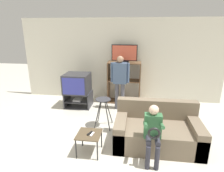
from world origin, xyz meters
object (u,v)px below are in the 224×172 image
object	(u,v)px
tv_stand	(79,99)
snack_table	(89,136)
media_shelf	(124,82)
folding_stool	(103,104)
television_flat	(124,54)
television_main	(77,83)
remote_control_white	(92,134)
couch	(157,131)
remote_control_black	(90,133)
person_seated_child	(153,130)
person_standing_adult	(120,78)

from	to	relation	value
tv_stand	snack_table	bearing A→B (deg)	-67.70
media_shelf	folding_stool	size ratio (longest dim) A/B	1.82
television_flat	folding_stool	world-z (taller)	television_flat
media_shelf	television_main	bearing A→B (deg)	-157.71
remote_control_white	couch	world-z (taller)	couch
snack_table	remote_control_black	bearing A→B (deg)	7.95
tv_stand	person_seated_child	distance (m)	3.03
television_flat	person_seated_child	world-z (taller)	television_flat
tv_stand	couch	distance (m)	2.74
media_shelf	snack_table	bearing A→B (deg)	-99.29
television_flat	remote_control_white	bearing A→B (deg)	-97.88
snack_table	person_seated_child	distance (m)	1.18
television_main	remote_control_white	bearing A→B (deg)	-65.94
snack_table	couch	xyz separation A→B (m)	(1.29, 0.49, -0.07)
person_seated_child	remote_control_white	bearing A→B (deg)	178.03
folding_stool	snack_table	distance (m)	1.06
tv_stand	person_seated_child	bearing A→B (deg)	-47.50
television_main	folding_stool	bearing A→B (deg)	-48.44
tv_stand	media_shelf	xyz separation A→B (m)	(1.33, 0.55, 0.44)
tv_stand	television_flat	world-z (taller)	television_flat
remote_control_white	person_seated_child	world-z (taller)	person_seated_child
television_main	person_standing_adult	world-z (taller)	person_standing_adult
folding_stool	media_shelf	bearing A→B (deg)	77.83
remote_control_black	remote_control_white	size ratio (longest dim) A/B	1.00
person_standing_adult	television_main	bearing A→B (deg)	178.81
snack_table	folding_stool	bearing A→B (deg)	85.44
tv_stand	person_seated_child	xyz separation A→B (m)	(2.03, -2.22, 0.39)
television_main	folding_stool	world-z (taller)	television_main
remote_control_black	tv_stand	bearing A→B (deg)	136.40
remote_control_black	person_standing_adult	xyz separation A→B (m)	(0.35, 2.12, 0.53)
television_flat	person_standing_adult	size ratio (longest dim) A/B	0.50
folding_stool	remote_control_white	distance (m)	1.07
television_main	media_shelf	world-z (taller)	media_shelf
person_standing_adult	person_seated_child	distance (m)	2.34
folding_stool	person_standing_adult	distance (m)	1.18
snack_table	remote_control_white	xyz separation A→B (m)	(0.07, -0.02, 0.06)
television_main	media_shelf	xyz separation A→B (m)	(1.35, 0.55, -0.07)
media_shelf	remote_control_black	xyz separation A→B (m)	(-0.43, -2.70, -0.24)
media_shelf	person_standing_adult	distance (m)	0.65
television_flat	remote_control_black	world-z (taller)	television_flat
media_shelf	person_seated_child	distance (m)	2.85
remote_control_black	snack_table	bearing A→B (deg)	-148.35
media_shelf	television_flat	world-z (taller)	television_flat
television_flat	remote_control_white	size ratio (longest dim) A/B	5.38
television_flat	person_seated_child	distance (m)	2.99
person_seated_child	tv_stand	bearing A→B (deg)	132.50
television_flat	person_standing_adult	xyz separation A→B (m)	(-0.07, -0.56, -0.60)
television_main	snack_table	distance (m)	2.36
television_main	television_flat	xyz separation A→B (m)	(1.35, 0.54, 0.82)
snack_table	television_main	bearing A→B (deg)	112.81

